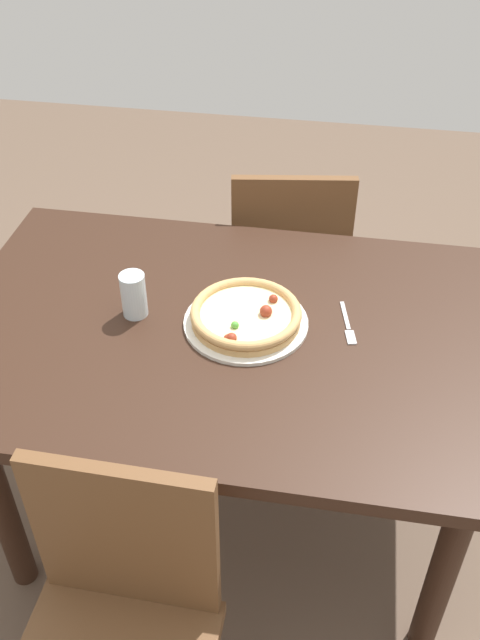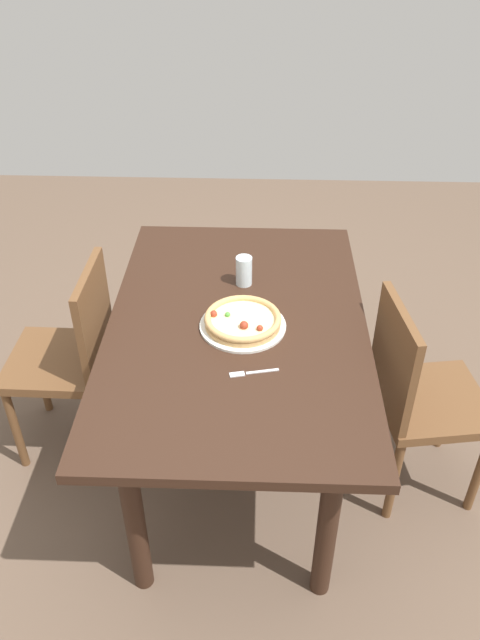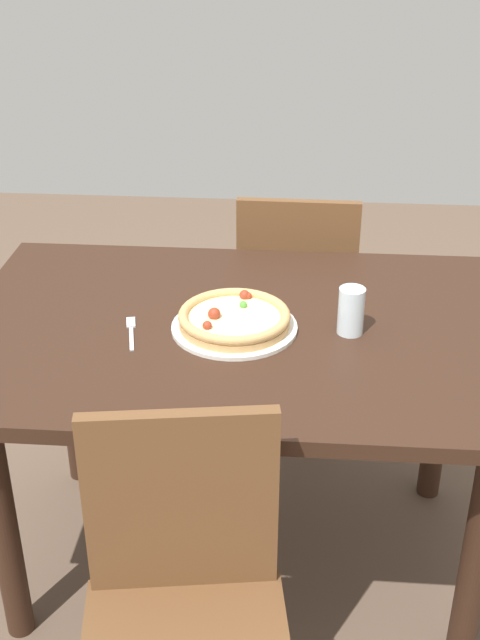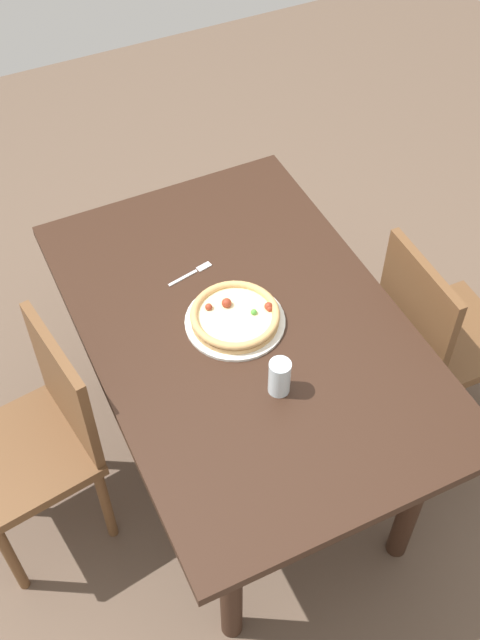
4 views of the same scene
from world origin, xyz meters
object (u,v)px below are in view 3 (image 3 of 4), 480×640
(dining_table, at_px, (245,360))
(plate, at_px, (234,327))
(fork, at_px, (131,331))
(chair_far, at_px, (296,300))
(chair_near, at_px, (185,618))
(pizza, at_px, (234,318))
(drinking_glass, at_px, (351,311))

(dining_table, relative_size, plate, 4.62)
(fork, bearing_deg, chair_far, -40.73)
(chair_far, relative_size, fork, 5.40)
(dining_table, bearing_deg, chair_near, -95.60)
(chair_far, height_order, pizza, chair_far)
(fork, height_order, drinking_glass, drinking_glass)
(pizza, height_order, drinking_glass, drinking_glass)
(dining_table, relative_size, chair_near, 1.63)
(drinking_glass, bearing_deg, plate, -178.98)
(plate, bearing_deg, dining_table, 38.92)
(pizza, bearing_deg, dining_table, 37.64)
(fork, bearing_deg, plate, -95.02)
(plate, height_order, drinking_glass, drinking_glass)
(chair_near, bearing_deg, pizza, -101.97)
(chair_far, distance_m, fork, 0.89)
(chair_far, xyz_separation_m, plate, (-0.15, -0.71, 0.28))
(dining_table, height_order, drinking_glass, drinking_glass)
(plate, distance_m, drinking_glass, 0.29)
(dining_table, bearing_deg, plate, -141.08)
(dining_table, xyz_separation_m, chair_far, (0.12, 0.69, -0.17))
(chair_near, xyz_separation_m, pizza, (0.04, 0.67, 0.30))
(dining_table, xyz_separation_m, chair_near, (-0.07, -0.69, -0.17))
(plate, xyz_separation_m, drinking_glass, (0.28, 0.01, 0.05))
(chair_near, height_order, plate, chair_near)
(chair_far, relative_size, plate, 2.84)
(chair_far, bearing_deg, dining_table, -99.28)
(plate, xyz_separation_m, fork, (-0.25, -0.03, -0.00))
(chair_far, height_order, fork, chair_far)
(dining_table, height_order, fork, fork)
(chair_near, height_order, chair_far, same)
(chair_near, bearing_deg, plate, -102.01)
(chair_near, height_order, drinking_glass, chair_near)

